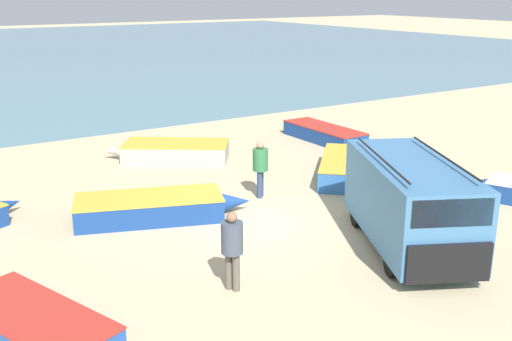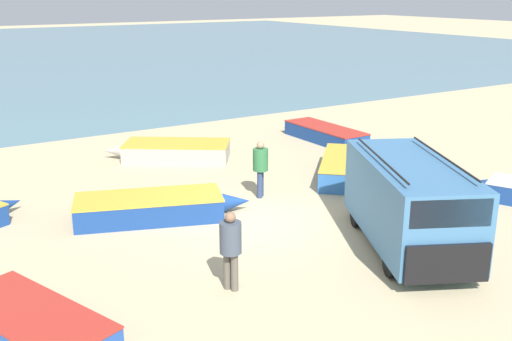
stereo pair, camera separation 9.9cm
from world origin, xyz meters
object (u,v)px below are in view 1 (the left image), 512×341
object	(u,v)px
fishing_rowboat_6	(155,207)
fisherman_2	(232,244)
parked_van	(410,201)
fishing_rowboat_4	(321,133)
fishing_rowboat_0	(172,151)
fishing_rowboat_5	(29,323)
fisherman_0	(260,164)
fishing_rowboat_2	(342,166)

from	to	relation	value
fishing_rowboat_6	fisherman_2	size ratio (longest dim) A/B	2.81
fishing_rowboat_6	fisherman_2	world-z (taller)	fisherman_2
parked_van	fishing_rowboat_4	size ratio (longest dim) A/B	1.06
fishing_rowboat_0	fishing_rowboat_5	size ratio (longest dim) A/B	1.05
fishing_rowboat_5	fishing_rowboat_6	world-z (taller)	fishing_rowboat_6
fishing_rowboat_6	fisherman_0	distance (m)	3.44
fishing_rowboat_6	fisherman_0	world-z (taller)	fisherman_0
fishing_rowboat_2	fishing_rowboat_0	bearing A→B (deg)	82.70
parked_van	fishing_rowboat_2	bearing A→B (deg)	-178.57
fishing_rowboat_2	fishing_rowboat_6	world-z (taller)	fishing_rowboat_2
fishing_rowboat_0	fisherman_2	distance (m)	10.22
fishing_rowboat_2	fishing_rowboat_4	bearing A→B (deg)	12.75
parked_van	fishing_rowboat_2	world-z (taller)	parked_van
fishing_rowboat_0	fisherman_0	size ratio (longest dim) A/B	2.56
fishing_rowboat_0	fisherman_2	world-z (taller)	fisherman_2
fishing_rowboat_0	fisherman_0	distance (m)	5.21
fisherman_2	fishing_rowboat_6	bearing A→B (deg)	-122.46
fishing_rowboat_0	fishing_rowboat_6	size ratio (longest dim) A/B	0.91
fishing_rowboat_0	fishing_rowboat_5	distance (m)	11.66
parked_van	fishing_rowboat_4	bearing A→B (deg)	178.98
fishing_rowboat_0	fisherman_2	xyz separation A→B (m)	(-3.12, -9.70, 0.70)
fisherman_0	fisherman_2	world-z (taller)	fisherman_0
fishing_rowboat_6	fisherman_0	bearing A→B (deg)	18.92
fishing_rowboat_5	fisherman_2	size ratio (longest dim) A/B	2.44
fishing_rowboat_4	fishing_rowboat_5	distance (m)	16.13
fishing_rowboat_4	fishing_rowboat_6	distance (m)	10.39
parked_van	fishing_rowboat_0	bearing A→B (deg)	-145.14
fishing_rowboat_2	fisherman_0	xyz separation A→B (m)	(-3.47, -0.33, 0.68)
fishing_rowboat_5	fishing_rowboat_2	bearing A→B (deg)	-88.21
fishing_rowboat_0	fisherman_0	bearing A→B (deg)	130.26
fishing_rowboat_4	fisherman_2	bearing A→B (deg)	132.85
fisherman_0	fishing_rowboat_6	bearing A→B (deg)	45.76
fishing_rowboat_6	fisherman_0	xyz separation A→B (m)	(3.36, -0.05, 0.71)
fishing_rowboat_4	fishing_rowboat_6	bearing A→B (deg)	115.18
fishing_rowboat_5	fisherman_0	xyz separation A→B (m)	(7.57, 4.13, 0.76)
fishing_rowboat_2	fisherman_0	world-z (taller)	fisherman_0
fishing_rowboat_0	fisherman_2	size ratio (longest dim) A/B	2.56
parked_van	fishing_rowboat_0	xyz separation A→B (m)	(-1.50, 10.12, -0.85)
fishing_rowboat_2	fisherman_2	size ratio (longest dim) A/B	2.28
fishing_rowboat_5	parked_van	bearing A→B (deg)	-115.89
fishing_rowboat_4	fishing_rowboat_6	size ratio (longest dim) A/B	0.99
fishing_rowboat_6	fisherman_2	xyz separation A→B (m)	(-0.26, -4.61, 0.71)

